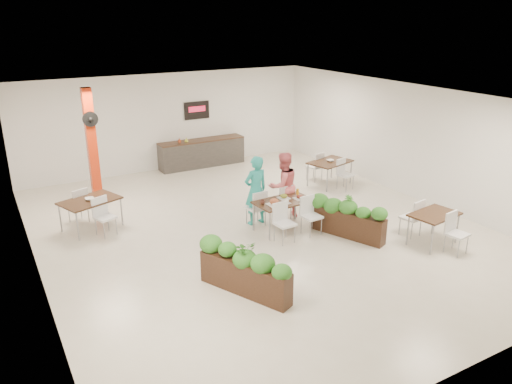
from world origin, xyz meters
TOP-DOWN VIEW (x-y plane):
  - ground at (0.00, 0.00)m, footprint 12.00×12.00m
  - room_shell at (0.00, 0.00)m, footprint 10.10×12.10m
  - red_column at (-3.00, 3.79)m, footprint 0.40×0.41m
  - service_counter at (1.00, 5.65)m, footprint 3.00×0.64m
  - main_table at (0.52, -0.32)m, footprint 1.45×1.70m
  - diner_man at (0.13, 0.33)m, footprint 0.67×0.47m
  - diner_woman at (0.93, 0.33)m, footprint 0.89×0.72m
  - planter_left at (-1.70, -2.47)m, footprint 1.10×1.91m
  - planter_right at (1.63, -1.41)m, footprint 0.99×1.86m
  - side_table_a at (-3.53, 2.05)m, footprint 1.56×1.67m
  - side_table_b at (3.61, 1.86)m, footprint 1.48×1.67m
  - side_table_c at (3.06, -2.70)m, footprint 1.21×1.66m

SIDE VIEW (x-z plane):
  - ground at x=0.00m, z-range 0.00..0.00m
  - service_counter at x=1.00m, z-range -0.61..1.59m
  - planter_right at x=1.63m, z-range -0.01..1.02m
  - planter_left at x=-1.70m, z-range -0.01..1.06m
  - side_table_c at x=3.06m, z-range 0.16..1.08m
  - main_table at x=0.52m, z-range 0.17..1.10m
  - side_table_b at x=3.61m, z-range 0.18..1.10m
  - side_table_a at x=-3.53m, z-range 0.18..1.10m
  - diner_woman at x=0.93m, z-range 0.00..1.74m
  - diner_man at x=0.13m, z-range 0.00..1.76m
  - red_column at x=-3.00m, z-range 0.04..3.24m
  - room_shell at x=0.00m, z-range 0.40..3.62m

